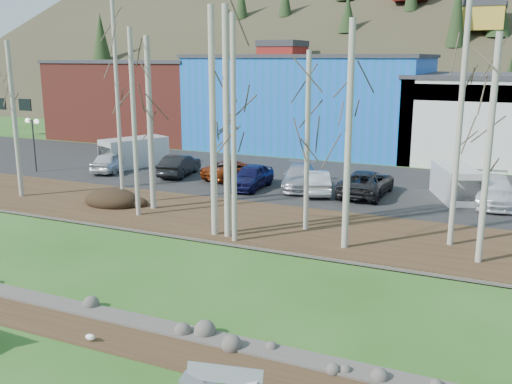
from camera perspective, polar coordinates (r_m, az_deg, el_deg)
The scene contains 33 objects.
ground at distance 16.97m, azimuth -20.44°, elevation -15.92°, with size 200.00×200.00×0.00m, color #234F17.
dirt_strip at distance 18.30m, azimuth -15.73°, elevation -13.26°, with size 80.00×1.80×0.03m, color #382616.
near_bank_rocks at distance 19.00m, azimuth -13.76°, elevation -12.17°, with size 80.00×0.80×0.50m, color #47423D, non-canonical shape.
river at distance 22.06m, azimuth -7.15°, elevation -8.19°, with size 80.00×8.00×0.90m, color #142433, non-canonical shape.
far_bank_rocks at distance 25.43m, azimuth -2.32°, elevation -5.16°, with size 80.00×0.80×0.46m, color #47423D, non-canonical shape.
far_bank at distance 28.16m, azimuth 0.61°, elevation -3.14°, with size 80.00×7.00×0.15m, color #382616.
parking_lot at distance 37.72m, azimuth 7.07°, elevation 0.99°, with size 80.00×14.00×0.14m, color black.
building_brick at distance 60.47m, azimuth -11.03°, elevation 9.14°, with size 16.32×12.24×7.80m.
building_blue at distance 52.18m, azimuth 5.53°, elevation 8.97°, with size 20.40×12.24×8.30m.
seagull at distance 17.69m, azimuth -16.23°, elevation -13.76°, with size 0.38×0.19×0.28m.
dirt_mound at distance 32.37m, azimuth -14.22°, elevation -0.64°, with size 3.28×2.32×0.64m, color black.
birch_0 at distance 35.38m, azimuth -23.00°, elevation 6.61°, with size 0.26×0.26×8.82m.
birch_1 at distance 31.54m, azimuth -13.70°, elevation 9.35°, with size 0.21×0.21×11.85m.
birch_2 at distance 30.35m, azimuth -10.55°, elevation 6.65°, with size 0.30×0.30×8.99m.
birch_3 at distance 29.15m, azimuth -12.10°, elevation 6.66°, with size 0.23×0.23×9.34m.
birch_4 at distance 24.92m, azimuth -2.97°, elevation 6.70°, with size 0.29×0.29×10.08m.
birch_5 at distance 26.16m, azimuth 5.15°, elevation 4.93°, with size 0.23×0.23×8.23m.
birch_6 at distance 24.27m, azimuth -2.25°, elevation 6.08°, with size 0.23×0.23×9.69m.
birch_7 at distance 23.68m, azimuth 9.23°, elevation 5.39°, with size 0.28×0.28×9.41m.
birch_8 at distance 23.38m, azimuth 22.22°, elevation 3.73°, with size 0.25×0.25×8.81m.
birch_9 at distance 25.09m, azimuth 19.76°, elevation 7.34°, with size 0.24×0.24×11.25m.
birch_10 at distance 25.24m, azimuth -4.33°, elevation 6.76°, with size 0.29×0.29×10.08m.
street_lamp at distance 42.98m, azimuth -21.43°, elevation 5.79°, with size 1.41×0.59×3.77m.
car_0 at distance 41.74m, azimuth -14.29°, elevation 2.97°, with size 1.68×4.19×1.43m, color silver.
car_1 at distance 39.41m, azimuth -7.67°, elevation 2.69°, with size 1.53×4.39×1.45m, color black.
car_2 at distance 38.01m, azimuth -2.24°, elevation 2.27°, with size 2.12×4.59×1.28m, color maroon.
car_3 at distance 35.37m, azimuth 4.39°, elevation 1.52°, with size 1.98×4.86×1.41m, color #A9AAB2.
car_4 at distance 35.21m, azimuth -0.51°, elevation 1.55°, with size 1.73×4.29×1.46m, color #161748.
car_5 at distance 34.16m, azimuth 5.97°, elevation 1.05°, with size 1.47×4.22×1.39m, color silver.
car_6 at distance 34.06m, azimuth 10.96°, elevation 0.91°, with size 2.45×5.31×1.48m, color black.
car_7 at distance 34.02m, azimuth 22.71°, elevation 0.13°, with size 2.12×5.22×1.52m, color white.
van_white at distance 34.36m, azimuth 19.36°, elevation 0.83°, with size 3.21×4.61×1.86m.
van_grey at distance 43.22m, azimuth -12.31°, elevation 3.88°, with size 3.77×5.22×2.11m.
Camera 1 is at (10.90, -10.22, 8.05)m, focal length 40.00 mm.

